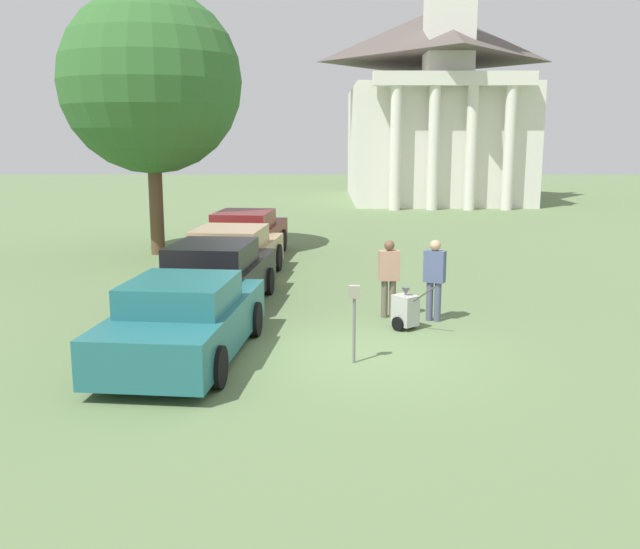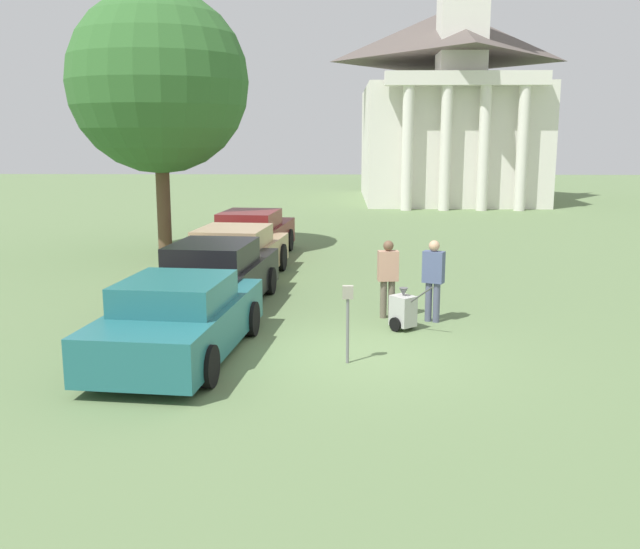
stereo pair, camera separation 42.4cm
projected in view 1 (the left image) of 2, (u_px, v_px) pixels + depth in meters
The scene contains 11 objects.
ground_plane at pixel (357, 354), 12.46m from camera, with size 120.00×120.00×0.00m, color #607A4C.
parked_car_teal at pixel (182, 321), 12.10m from camera, with size 2.39×4.81×1.40m.
parked_car_black at pixel (212, 278), 15.57m from camera, with size 2.39×5.20×1.49m.
parked_car_tan at pixel (229, 256), 18.56m from camera, with size 2.46×5.29×1.43m.
parked_car_maroon at pixel (243, 236), 22.00m from camera, with size 2.38×5.36×1.49m.
parking_meter at pixel (352, 309), 11.80m from camera, with size 0.18×0.09×1.33m.
person_worker at pixel (386, 274), 14.82m from camera, with size 0.44×0.26×1.64m.
person_supervisor at pixel (432, 275), 14.53m from camera, with size 0.47×0.38×1.68m.
equipment_cart at pixel (403, 310), 13.99m from camera, with size 0.78×0.88×1.00m.
church at pixel (432, 96), 41.83m from camera, with size 9.84×13.24×23.52m.
shade_tree at pixel (148, 82), 22.01m from camera, with size 5.64×5.64×8.22m.
Camera 1 is at (-0.69, -11.96, 3.74)m, focal length 40.00 mm.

